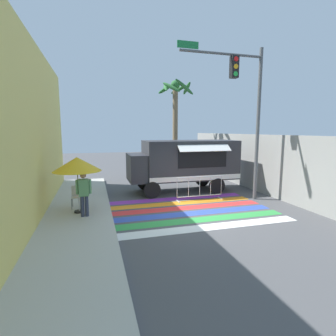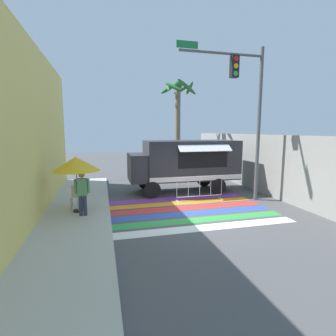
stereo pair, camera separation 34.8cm
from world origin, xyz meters
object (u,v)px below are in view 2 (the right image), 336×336
at_px(patio_umbrella, 76,164).
at_px(folding_chair, 77,194).
at_px(food_truck, 183,161).
at_px(palm_tree, 178,111).
at_px(barricade_front, 200,188).
at_px(traffic_signal_pole, 246,99).
at_px(vendor_person, 82,191).

distance_m(patio_umbrella, folding_chair, 1.46).
xyz_separation_m(food_truck, palm_tree, (0.99, 4.37, 2.93)).
distance_m(food_truck, patio_umbrella, 5.77).
relative_size(food_truck, barricade_front, 2.55).
height_order(food_truck, folding_chair, food_truck).
bearing_deg(folding_chair, palm_tree, 29.15).
relative_size(food_truck, traffic_signal_pole, 0.84).
height_order(vendor_person, palm_tree, palm_tree).
distance_m(folding_chair, barricade_front, 5.32).
bearing_deg(vendor_person, palm_tree, 47.40).
xyz_separation_m(traffic_signal_pole, patio_umbrella, (-7.09, -0.38, -2.59)).
bearing_deg(palm_tree, food_truck, -102.81).
height_order(food_truck, patio_umbrella, food_truck).
height_order(patio_umbrella, folding_chair, patio_umbrella).
relative_size(traffic_signal_pole, palm_tree, 1.04).
bearing_deg(palm_tree, patio_umbrella, -129.98).
bearing_deg(folding_chair, barricade_front, -15.18).
bearing_deg(patio_umbrella, folding_chair, 95.99).
bearing_deg(barricade_front, vendor_person, -163.68).
xyz_separation_m(traffic_signal_pole, vendor_person, (-6.88, -0.93, -3.50)).
bearing_deg(food_truck, vendor_person, -145.08).
height_order(traffic_signal_pole, folding_chair, traffic_signal_pole).
xyz_separation_m(barricade_front, palm_tree, (0.78, 6.26, 3.97)).
xyz_separation_m(patio_umbrella, palm_tree, (6.02, 7.18, 2.56)).
bearing_deg(vendor_person, patio_umbrella, 105.67).
height_order(traffic_signal_pole, palm_tree, traffic_signal_pole).
xyz_separation_m(patio_umbrella, vendor_person, (0.21, -0.55, -0.91)).
bearing_deg(folding_chair, patio_umbrella, -101.64).
relative_size(traffic_signal_pole, patio_umbrella, 3.25).
relative_size(patio_umbrella, vendor_person, 1.31).
relative_size(traffic_signal_pole, folding_chair, 7.82).
distance_m(food_truck, palm_tree, 5.35).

